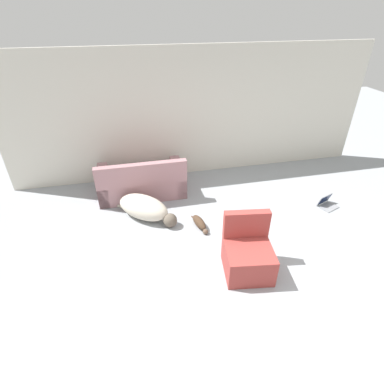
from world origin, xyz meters
name	(u,v)px	position (x,y,z in m)	size (l,w,h in m)	color
ground_plane	(247,282)	(0.00, 0.00, 0.00)	(20.00, 20.00, 0.00)	#999EA3
wall_back	(194,114)	(0.00, 3.44, 1.37)	(7.90, 0.06, 2.74)	beige
couch	(142,182)	(-1.27, 2.72, 0.27)	(1.74, 0.94, 0.86)	#A3757A
dog	(145,208)	(-1.29, 1.87, 0.20)	(1.21, 1.11, 0.42)	beige
cat	(200,223)	(-0.37, 1.37, 0.08)	(0.24, 0.60, 0.17)	#473323
laptop_open	(326,203)	(2.22, 1.46, 0.07)	(0.42, 0.39, 0.22)	gray
side_chair	(248,255)	(0.07, 0.24, 0.29)	(0.76, 0.76, 0.88)	#993833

